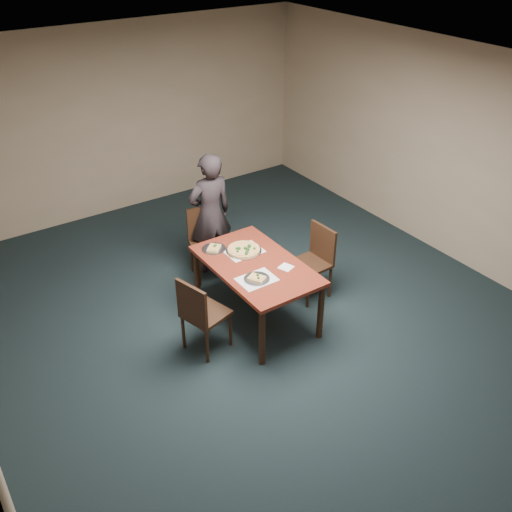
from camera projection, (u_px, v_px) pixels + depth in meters
ground at (277, 338)px, 6.40m from camera, size 8.00×8.00×0.00m
room_shell at (281, 199)px, 5.48m from camera, size 8.00×8.00×8.00m
dining_table at (256, 271)px, 6.38m from camera, size 0.90×1.50×0.75m
chair_far at (206, 238)px, 7.27m from camera, size 0.51×0.51×0.91m
chair_left at (200, 312)px, 5.97m from camera, size 0.52×0.52×0.91m
chair_right at (315, 258)px, 6.88m from camera, size 0.44×0.44×0.91m
diner at (210, 214)px, 7.22m from camera, size 0.61×0.42×1.62m
placemat_main at (244, 251)px, 6.56m from camera, size 0.42×0.32×0.00m
placemat_near at (257, 279)px, 6.07m from camera, size 0.40×0.30×0.00m
pizza_pan at (244, 250)px, 6.54m from camera, size 0.41×0.41×0.08m
slice_plate_near at (257, 278)px, 6.06m from camera, size 0.28×0.28×0.06m
slice_plate_far at (214, 248)px, 6.59m from camera, size 0.28×0.28×0.06m
napkin at (286, 267)px, 6.26m from camera, size 0.18×0.18×0.01m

